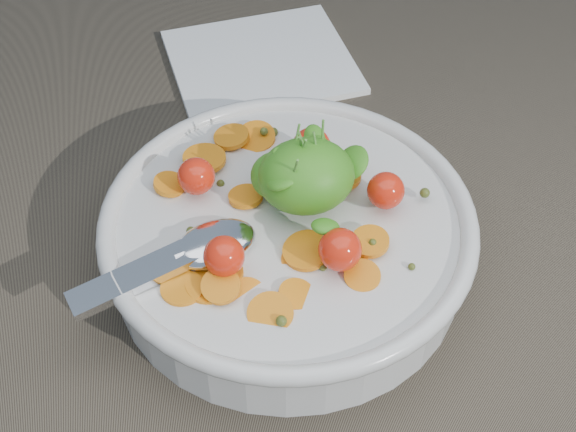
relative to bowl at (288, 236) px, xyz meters
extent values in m
plane|color=brown|center=(0.00, 0.01, -0.03)|extent=(6.00, 6.00, 0.00)
cylinder|color=silver|center=(0.00, 0.00, -0.01)|extent=(0.28, 0.28, 0.05)
torus|color=silver|center=(0.00, 0.00, 0.02)|extent=(0.29, 0.29, 0.01)
cylinder|color=silver|center=(0.00, 0.00, -0.03)|extent=(0.14, 0.14, 0.01)
cylinder|color=brown|center=(0.00, 0.00, -0.01)|extent=(0.25, 0.25, 0.04)
cylinder|color=orange|center=(-0.03, 0.03, 0.02)|extent=(0.03, 0.03, 0.01)
cylinder|color=orange|center=(0.05, -0.04, 0.03)|extent=(0.04, 0.04, 0.01)
cylinder|color=orange|center=(-0.07, -0.05, 0.02)|extent=(0.04, 0.04, 0.01)
cylinder|color=orange|center=(0.01, 0.03, 0.02)|extent=(0.03, 0.03, 0.01)
cylinder|color=orange|center=(0.00, -0.04, 0.02)|extent=(0.04, 0.04, 0.01)
cylinder|color=orange|center=(0.01, -0.04, 0.02)|extent=(0.05, 0.05, 0.01)
cylinder|color=orange|center=(-0.04, -0.01, 0.02)|extent=(0.04, 0.04, 0.01)
cylinder|color=orange|center=(-0.06, -0.04, 0.02)|extent=(0.05, 0.05, 0.01)
cylinder|color=orange|center=(-0.03, -0.08, 0.02)|extent=(0.04, 0.04, 0.01)
cylinder|color=orange|center=(0.06, 0.08, 0.01)|extent=(0.05, 0.05, 0.01)
cylinder|color=orange|center=(0.05, 0.03, 0.03)|extent=(0.04, 0.04, 0.01)
cylinder|color=orange|center=(-0.06, -0.06, 0.03)|extent=(0.03, 0.03, 0.02)
cylinder|color=orange|center=(-0.03, 0.10, 0.02)|extent=(0.04, 0.04, 0.01)
cylinder|color=orange|center=(-0.06, 0.07, 0.03)|extent=(0.05, 0.05, 0.01)
cylinder|color=orange|center=(0.04, -0.01, 0.02)|extent=(0.04, 0.04, 0.01)
cylinder|color=orange|center=(-0.09, -0.05, 0.02)|extent=(0.04, 0.04, 0.01)
cylinder|color=orange|center=(0.03, 0.05, 0.03)|extent=(0.04, 0.04, 0.01)
cylinder|color=orange|center=(0.04, -0.07, 0.02)|extent=(0.03, 0.04, 0.01)
cylinder|color=orange|center=(0.04, -0.04, 0.02)|extent=(0.03, 0.03, 0.01)
cylinder|color=orange|center=(0.00, 0.05, 0.02)|extent=(0.04, 0.04, 0.01)
cylinder|color=orange|center=(-0.09, 0.05, 0.02)|extent=(0.03, 0.03, 0.01)
cylinder|color=orange|center=(-0.01, 0.10, 0.02)|extent=(0.05, 0.05, 0.01)
cylinder|color=orange|center=(-0.04, -0.06, 0.02)|extent=(0.03, 0.03, 0.01)
cylinder|color=orange|center=(-0.01, -0.07, 0.02)|extent=(0.03, 0.03, 0.01)
sphere|color=#45501A|center=(0.04, -0.06, 0.02)|extent=(0.01, 0.01, 0.01)
sphere|color=#45501A|center=(0.06, -0.04, 0.03)|extent=(0.01, 0.01, 0.01)
sphere|color=#45501A|center=(0.11, 0.00, 0.03)|extent=(0.01, 0.01, 0.01)
sphere|color=#45501A|center=(0.00, 0.10, 0.03)|extent=(0.01, 0.01, 0.01)
sphere|color=#45501A|center=(0.04, -0.05, 0.02)|extent=(0.01, 0.01, 0.01)
sphere|color=#45501A|center=(0.03, -0.03, 0.02)|extent=(0.01, 0.01, 0.01)
sphere|color=#45501A|center=(-0.05, 0.05, 0.02)|extent=(0.01, 0.01, 0.01)
sphere|color=#45501A|center=(0.01, 0.10, 0.02)|extent=(0.01, 0.01, 0.01)
sphere|color=#45501A|center=(-0.02, -0.09, 0.02)|extent=(0.01, 0.01, 0.01)
sphere|color=#45501A|center=(0.08, -0.06, 0.02)|extent=(0.01, 0.01, 0.01)
sphere|color=#45501A|center=(0.02, -0.05, 0.02)|extent=(0.01, 0.01, 0.01)
sphere|color=#45501A|center=(-0.08, -0.03, 0.02)|extent=(0.01, 0.01, 0.01)
sphere|color=#45501A|center=(-0.07, 0.00, 0.02)|extent=(0.01, 0.01, 0.01)
sphere|color=red|center=(0.08, 0.00, 0.04)|extent=(0.03, 0.03, 0.03)
sphere|color=red|center=(0.03, 0.06, 0.04)|extent=(0.03, 0.03, 0.03)
sphere|color=red|center=(-0.06, 0.04, 0.04)|extent=(0.03, 0.03, 0.03)
sphere|color=red|center=(-0.05, -0.04, 0.04)|extent=(0.03, 0.03, 0.03)
sphere|color=red|center=(0.03, -0.05, 0.04)|extent=(0.03, 0.03, 0.03)
ellipsoid|color=#429521|center=(0.02, 0.01, 0.05)|extent=(0.07, 0.06, 0.05)
ellipsoid|color=#429521|center=(0.00, 0.02, 0.04)|extent=(0.04, 0.04, 0.03)
ellipsoid|color=#429521|center=(0.02, 0.03, 0.07)|extent=(0.03, 0.02, 0.02)
ellipsoid|color=#429521|center=(0.01, 0.01, 0.07)|extent=(0.02, 0.03, 0.02)
ellipsoid|color=#429521|center=(0.01, 0.01, 0.06)|extent=(0.02, 0.02, 0.02)
ellipsoid|color=#429521|center=(0.04, 0.01, 0.05)|extent=(0.02, 0.02, 0.02)
ellipsoid|color=#429521|center=(-0.01, 0.01, 0.05)|extent=(0.02, 0.02, 0.01)
ellipsoid|color=#429521|center=(0.02, 0.01, 0.06)|extent=(0.02, 0.02, 0.02)
ellipsoid|color=#429521|center=(0.01, 0.00, 0.07)|extent=(0.02, 0.02, 0.01)
ellipsoid|color=#429521|center=(0.01, 0.00, 0.06)|extent=(0.03, 0.03, 0.02)
ellipsoid|color=#429521|center=(0.05, 0.02, 0.05)|extent=(0.03, 0.04, 0.03)
ellipsoid|color=#429521|center=(0.03, 0.00, 0.05)|extent=(0.04, 0.04, 0.02)
ellipsoid|color=#429521|center=(0.02, 0.02, 0.06)|extent=(0.02, 0.02, 0.02)
ellipsoid|color=#429521|center=(0.01, 0.02, 0.07)|extent=(0.03, 0.03, 0.01)
ellipsoid|color=#429521|center=(0.02, 0.01, 0.06)|extent=(0.03, 0.03, 0.02)
ellipsoid|color=#429521|center=(0.01, 0.01, 0.06)|extent=(0.02, 0.02, 0.01)
ellipsoid|color=#429521|center=(0.04, 0.01, 0.06)|extent=(0.03, 0.03, 0.02)
ellipsoid|color=#429521|center=(0.00, 0.00, 0.06)|extent=(0.04, 0.04, 0.02)
ellipsoid|color=#429521|center=(0.00, 0.02, 0.07)|extent=(0.03, 0.03, 0.02)
ellipsoid|color=#429521|center=(0.02, 0.01, 0.06)|extent=(0.02, 0.02, 0.02)
ellipsoid|color=#429521|center=(0.03, 0.04, 0.07)|extent=(0.02, 0.02, 0.02)
ellipsoid|color=#429521|center=(0.01, 0.01, 0.06)|extent=(0.02, 0.02, 0.02)
ellipsoid|color=#429521|center=(0.02, -0.04, 0.05)|extent=(0.02, 0.02, 0.02)
ellipsoid|color=#429521|center=(0.04, 0.02, 0.05)|extent=(0.03, 0.03, 0.01)
cylinder|color=#4C8C33|center=(0.03, 0.01, 0.07)|extent=(0.01, 0.02, 0.05)
cylinder|color=#4C8C33|center=(0.02, 0.02, 0.07)|extent=(0.01, 0.01, 0.05)
cylinder|color=#4C8C33|center=(0.01, 0.03, 0.07)|extent=(0.01, 0.01, 0.05)
cylinder|color=#4C8C33|center=(0.02, 0.02, 0.07)|extent=(0.01, 0.01, 0.05)
cylinder|color=#4C8C33|center=(0.01, 0.02, 0.07)|extent=(0.01, 0.02, 0.05)
cylinder|color=#4C8C33|center=(0.03, 0.03, 0.07)|extent=(0.00, 0.01, 0.05)
cylinder|color=#4C8C33|center=(0.00, 0.00, 0.07)|extent=(0.01, 0.01, 0.05)
ellipsoid|color=silver|center=(-0.06, -0.02, 0.03)|extent=(0.07, 0.06, 0.02)
cube|color=silver|center=(-0.11, -0.04, 0.02)|extent=(0.12, 0.06, 0.02)
cylinder|color=silver|center=(-0.08, -0.03, 0.03)|extent=(0.03, 0.02, 0.01)
cube|color=white|center=(0.02, 0.27, -0.03)|extent=(0.20, 0.18, 0.01)
camera|label=1|loc=(-0.08, -0.41, 0.47)|focal=50.00mm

